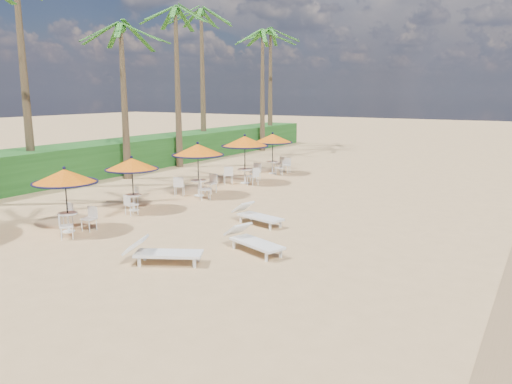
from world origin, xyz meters
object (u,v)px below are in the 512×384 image
at_px(lounger_near, 161,252).
at_px(station_1, 132,169).
at_px(station_2, 198,156).
at_px(lounger_mid, 252,240).
at_px(lounger_far, 256,215).
at_px(station_0, 66,184).
at_px(station_4, 274,143).
at_px(station_3, 245,147).

bearing_deg(lounger_near, station_1, 112.91).
distance_m(station_2, lounger_mid, 8.50).
height_order(station_1, lounger_far, station_1).
distance_m(station_0, station_2, 6.93).
height_order(station_2, station_4, station_2).
bearing_deg(station_3, lounger_mid, -56.84).
distance_m(station_1, station_3, 7.37).
xyz_separation_m(station_1, lounger_near, (5.15, -4.23, -1.30)).
relative_size(station_0, lounger_far, 1.04).
distance_m(station_3, lounger_near, 12.53).
bearing_deg(lounger_mid, station_1, -177.11).
relative_size(lounger_mid, lounger_far, 1.03).
distance_m(lounger_near, lounger_far, 4.92).
height_order(station_2, lounger_mid, station_2).
relative_size(station_2, lounger_mid, 1.11).
height_order(station_1, station_3, station_3).
bearing_deg(station_2, lounger_near, -59.08).
bearing_deg(station_1, lounger_near, -39.39).
distance_m(station_0, lounger_near, 5.02).
xyz_separation_m(station_3, lounger_far, (4.63, -6.65, -1.50)).
relative_size(station_2, lounger_near, 1.13).
xyz_separation_m(station_2, lounger_far, (4.72, -2.89, -1.44)).
bearing_deg(station_2, lounger_far, -31.42).
xyz_separation_m(station_0, station_2, (0.10, 6.93, 0.17)).
relative_size(station_3, lounger_far, 1.18).
bearing_deg(lounger_far, lounger_near, -76.71).
distance_m(station_1, lounger_mid, 7.11).
relative_size(station_0, lounger_near, 1.02).
xyz_separation_m(station_4, lounger_near, (4.82, -15.06, -1.38)).
xyz_separation_m(station_0, station_4, (-0.04, 14.18, 0.12)).
relative_size(station_1, lounger_far, 1.02).
bearing_deg(station_3, station_4, 93.91).
relative_size(station_3, station_4, 1.06).
bearing_deg(lounger_mid, lounger_far, 138.51).
relative_size(station_1, lounger_mid, 0.99).
xyz_separation_m(station_1, station_3, (0.57, 7.34, 0.19)).
bearing_deg(lounger_far, lounger_mid, -47.39).
bearing_deg(station_2, lounger_mid, -42.04).
height_order(station_2, lounger_far, station_2).
relative_size(station_4, lounger_far, 1.12).
xyz_separation_m(station_1, station_4, (0.33, 10.83, 0.08)).
bearing_deg(station_3, station_2, -91.46).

